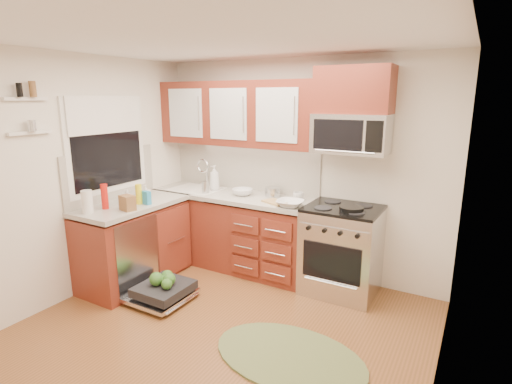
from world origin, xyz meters
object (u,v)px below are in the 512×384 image
Objects in this scene: stock_pot at (273,192)px; paper_towel_roll at (87,202)px; cutting_board at (275,202)px; rug at (289,356)px; sink at (196,199)px; microwave at (351,134)px; range at (341,250)px; bowl_a at (290,204)px; dishwasher at (161,292)px; upper_cabinets at (236,114)px; bowl_b at (242,192)px; skillet at (351,209)px; cup at (298,196)px.

paper_towel_roll reaches higher than stock_pot.
stock_pot is 0.30m from cutting_board.
paper_towel_roll is at bearing -177.58° from rug.
microwave is at bearing 3.85° from sink.
stock_pot is at bearing 171.39° from range.
range is 3.32× the size of bowl_a.
range is at bearing 90.55° from rug.
range is 1.95m from dishwasher.
microwave is at bearing -1.02° from upper_cabinets.
dishwasher is 0.54× the size of rug.
cutting_board is 0.52m from bowl_b.
bowl_a is 1.16× the size of bowl_b.
microwave is 2.13m from sink.
cutting_board is at bearing -162.23° from microwave.
dishwasher is at bearing 173.07° from rug.
bowl_b reaches higher than sink.
microwave is at bearing 90.00° from range.
bowl_b is (-0.50, 0.12, 0.03)m from cutting_board.
stock_pot reaches higher than skillet.
cup is (-0.56, -0.01, -0.73)m from microwave.
bowl_b reaches higher than skillet.
upper_cabinets reaches higher than bowl_a.
bowl_a is at bearing 43.25° from dishwasher.
upper_cabinets is at bearing 158.40° from cutting_board.
sink is at bearing 177.26° from skillet.
bowl_b is 2.04× the size of cup.
skillet is 0.86m from cutting_board.
sink is at bearing 146.03° from rug.
skillet is at bearing 6.42° from bowl_a.
skillet is (2.04, -0.10, 0.17)m from sink.
cup is at bearing 43.06° from paper_towel_roll.
bowl_b reaches higher than rug.
upper_cabinets is at bearing 174.11° from range.
cup is (-0.58, 1.43, 0.96)m from rug.
range is at bearing -90.00° from microwave.
stock_pot is (1.03, 0.15, 0.18)m from sink.
microwave is 2.66× the size of bowl_a.
bowl_b reaches higher than bowl_a.
upper_cabinets is at bearing 179.05° from stock_pot.
sink is 1.38m from dishwasher.
cutting_board is at bearing 122.13° from rug.
sink is 2.26× the size of cutting_board.
cutting_board is (-0.74, -0.12, 0.46)m from range.
sink is at bearing -171.87° from stock_pot.
range is at bearing -0.27° from bowl_b.
dishwasher is 1.46m from bowl_b.
bowl_a is at bearing 36.48° from paper_towel_roll.
cutting_board is at bearing -5.18° from sink.
rug is at bearing -94.73° from skillet.
paper_towel_roll is at bearing -138.34° from cutting_board.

